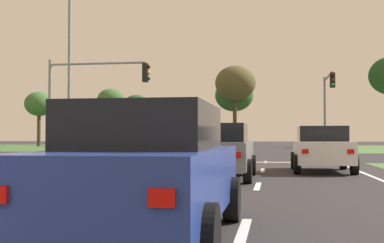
% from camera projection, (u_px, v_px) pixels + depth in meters
% --- Properties ---
extents(ground_plane, '(200.00, 200.00, 0.00)m').
position_uv_depth(ground_plane, '(211.00, 156.00, 31.45)').
color(ground_plane, '#282628').
extents(grass_verge_far_left, '(35.00, 35.00, 0.01)m').
position_uv_depth(grass_verge_far_left, '(22.00, 147.00, 59.70)').
color(grass_verge_far_left, '#385B2D').
rests_on(grass_verge_far_left, ground).
extents(median_island_near, '(1.20, 22.00, 0.14)m').
position_uv_depth(median_island_near, '(117.00, 182.00, 12.70)').
color(median_island_near, gray).
rests_on(median_island_near, ground).
extents(median_island_far, '(1.20, 36.00, 0.14)m').
position_uv_depth(median_island_far, '(238.00, 147.00, 56.12)').
color(median_island_far, '#ADA89E').
rests_on(median_island_far, ground).
extents(lane_dash_near, '(0.14, 2.00, 0.01)m').
position_uv_depth(lane_dash_near, '(243.00, 232.00, 6.43)').
color(lane_dash_near, silver).
rests_on(lane_dash_near, ground).
extents(lane_dash_second, '(0.14, 2.00, 0.01)m').
position_uv_depth(lane_dash_second, '(258.00, 186.00, 12.35)').
color(lane_dash_second, silver).
rests_on(lane_dash_second, ground).
extents(lane_dash_third, '(0.14, 2.00, 0.01)m').
position_uv_depth(lane_dash_third, '(263.00, 170.00, 18.27)').
color(lane_dash_third, silver).
rests_on(lane_dash_third, ground).
extents(lane_dash_fourth, '(0.14, 2.00, 0.01)m').
position_uv_depth(lane_dash_fourth, '(265.00, 162.00, 24.19)').
color(lane_dash_fourth, silver).
rests_on(lane_dash_fourth, ground).
extents(stop_bar_near, '(6.40, 0.50, 0.01)m').
position_uv_depth(stop_bar_near, '(272.00, 162.00, 23.93)').
color(stop_bar_near, silver).
rests_on(stop_bar_near, ground).
extents(crosswalk_bar_near, '(0.70, 2.80, 0.01)m').
position_uv_depth(crosswalk_bar_near, '(82.00, 159.00, 27.34)').
color(crosswalk_bar_near, silver).
rests_on(crosswalk_bar_near, ground).
extents(crosswalk_bar_second, '(0.70, 2.80, 0.01)m').
position_uv_depth(crosswalk_bar_second, '(102.00, 159.00, 27.15)').
color(crosswalk_bar_second, silver).
rests_on(crosswalk_bar_second, ground).
extents(crosswalk_bar_third, '(0.70, 2.80, 0.01)m').
position_uv_depth(crosswalk_bar_third, '(122.00, 159.00, 26.97)').
color(crosswalk_bar_third, silver).
rests_on(crosswalk_bar_third, ground).
extents(crosswalk_bar_fourth, '(0.70, 2.80, 0.01)m').
position_uv_depth(crosswalk_bar_fourth, '(143.00, 160.00, 26.79)').
color(crosswalk_bar_fourth, silver).
rests_on(crosswalk_bar_fourth, ground).
extents(crosswalk_bar_fifth, '(0.70, 2.80, 0.01)m').
position_uv_depth(crosswalk_bar_fifth, '(165.00, 160.00, 26.60)').
color(crosswalk_bar_fifth, silver).
rests_on(crosswalk_bar_fifth, ground).
extents(car_blue_near, '(1.95, 4.49, 1.59)m').
position_uv_depth(car_blue_near, '(149.00, 171.00, 5.97)').
color(car_blue_near, navy).
rests_on(car_blue_near, ground).
extents(car_white_second, '(2.01, 4.19, 1.58)m').
position_uv_depth(car_white_second, '(322.00, 149.00, 17.56)').
color(car_white_second, silver).
rests_on(car_white_second, ground).
extents(car_navy_third, '(1.96, 4.35, 1.50)m').
position_uv_depth(car_navy_third, '(213.00, 141.00, 52.93)').
color(car_navy_third, '#161E47').
rests_on(car_navy_third, ground).
extents(car_silver_fourth, '(1.95, 4.25, 1.53)m').
position_uv_depth(car_silver_fourth, '(201.00, 142.00, 44.07)').
color(car_silver_fourth, '#B7B7BC').
rests_on(car_silver_fourth, ground).
extents(car_grey_fifth, '(2.09, 4.49, 1.59)m').
position_uv_depth(car_grey_fifth, '(218.00, 151.00, 14.66)').
color(car_grey_fifth, slate).
rests_on(car_grey_fifth, ground).
extents(traffic_signal_near_left, '(5.46, 0.32, 5.23)m').
position_uv_depth(traffic_signal_near_left, '(88.00, 89.00, 25.93)').
color(traffic_signal_near_left, gray).
rests_on(traffic_signal_near_left, ground).
extents(traffic_signal_far_right, '(0.32, 5.32, 5.59)m').
position_uv_depth(traffic_signal_far_right, '(328.00, 98.00, 34.94)').
color(traffic_signal_far_right, gray).
rests_on(traffic_signal_far_right, ground).
extents(street_lamp_second, '(1.40, 1.63, 10.36)m').
position_uv_depth(street_lamp_second, '(71.00, 64.00, 31.21)').
color(street_lamp_second, gray).
rests_on(street_lamp_second, ground).
extents(pedestrian_at_median, '(0.34, 0.34, 1.75)m').
position_uv_depth(pedestrian_at_median, '(231.00, 137.00, 44.63)').
color(pedestrian_at_median, '#232833').
rests_on(pedestrian_at_median, median_island_far).
extents(treeline_near, '(3.80, 3.80, 7.17)m').
position_uv_depth(treeline_near, '(39.00, 104.00, 66.67)').
color(treeline_near, '#423323').
rests_on(treeline_near, ground).
extents(treeline_second, '(3.79, 3.79, 7.69)m').
position_uv_depth(treeline_second, '(111.00, 101.00, 67.69)').
color(treeline_second, '#423323').
rests_on(treeline_second, ground).
extents(treeline_third, '(3.66, 3.66, 6.69)m').
position_uv_depth(treeline_third, '(136.00, 107.00, 65.96)').
color(treeline_third, '#423323').
rests_on(treeline_third, ground).
extents(treeline_fourth, '(4.92, 4.92, 8.65)m').
position_uv_depth(treeline_fourth, '(234.00, 95.00, 64.90)').
color(treeline_fourth, '#423323').
rests_on(treeline_fourth, ground).
extents(treeline_fifth, '(4.99, 4.99, 9.95)m').
position_uv_depth(treeline_fifth, '(235.00, 83.00, 61.93)').
color(treeline_fifth, '#423323').
rests_on(treeline_fifth, ground).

